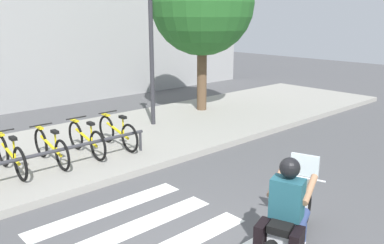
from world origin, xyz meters
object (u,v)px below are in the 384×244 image
(rider, at_px, (289,202))
(bike_rack, at_px, (21,160))
(bicycle_6, at_px, (118,132))
(tree_near_rack, at_px, (202,3))
(street_lamp, at_px, (151,46))
(bicycle_3, at_px, (11,156))
(motorcycle, at_px, (289,225))
(bicycle_5, at_px, (86,139))
(bicycle_4, at_px, (51,147))

(rider, height_order, bike_rack, rider)
(bicycle_6, xyz_separation_m, tree_near_rack, (4.15, 1.51, 2.98))
(rider, bearing_deg, bicycle_6, 82.72)
(bike_rack, distance_m, tree_near_rack, 7.46)
(rider, bearing_deg, street_lamp, 68.01)
(bicycle_3, height_order, street_lamp, street_lamp)
(street_lamp, bearing_deg, motorcycle, -111.46)
(bicycle_5, bearing_deg, tree_near_rack, 17.01)
(street_lamp, bearing_deg, bike_rack, -158.66)
(bicycle_4, height_order, street_lamp, street_lamp)
(bicycle_4, distance_m, bike_rack, 0.98)
(motorcycle, relative_size, bicycle_6, 1.33)
(bicycle_3, height_order, bicycle_4, bicycle_3)
(motorcycle, distance_m, street_lamp, 6.95)
(motorcycle, xyz_separation_m, bicycle_3, (-1.82, 5.11, 0.05))
(street_lamp, height_order, tree_near_rack, tree_near_rack)
(street_lamp, bearing_deg, bicycle_3, -165.38)
(bicycle_4, xyz_separation_m, bicycle_6, (1.60, -0.00, 0.01))
(bicycle_5, relative_size, street_lamp, 0.44)
(bicycle_5, bearing_deg, bicycle_6, -0.01)
(rider, xyz_separation_m, bicycle_6, (0.66, 5.13, -0.32))
(bicycle_4, xyz_separation_m, bicycle_5, (0.80, -0.00, 0.01))
(bicycle_3, xyz_separation_m, bicycle_6, (2.40, 0.00, -0.00))
(street_lamp, bearing_deg, rider, -111.99)
(motorcycle, bearing_deg, bike_rack, 111.77)
(bicycle_3, relative_size, street_lamp, 0.44)
(bicycle_5, xyz_separation_m, street_lamp, (2.67, 1.11, 1.83))
(rider, bearing_deg, bicycle_4, 100.44)
(bicycle_5, distance_m, tree_near_rack, 5.97)
(bicycle_4, bearing_deg, bike_rack, -145.30)
(bicycle_3, height_order, bicycle_6, bicycle_3)
(rider, bearing_deg, bicycle_3, 108.78)
(bicycle_4, xyz_separation_m, tree_near_rack, (5.75, 1.51, 2.99))
(bicycle_3, xyz_separation_m, street_lamp, (4.27, 1.11, 1.83))
(bicycle_5, bearing_deg, street_lamp, 22.66)
(motorcycle, distance_m, bike_rack, 4.91)
(rider, height_order, bicycle_5, rider)
(rider, height_order, bicycle_4, rider)
(bicycle_4, distance_m, bicycle_6, 1.60)
(bicycle_5, xyz_separation_m, tree_near_rack, (4.95, 1.51, 2.98))
(bicycle_3, relative_size, bike_rack, 0.31)
(rider, distance_m, bicycle_5, 5.14)
(rider, height_order, bicycle_3, rider)
(motorcycle, relative_size, tree_near_rack, 0.43)
(bicycle_3, bearing_deg, street_lamp, 14.62)
(tree_near_rack, bearing_deg, street_lamp, -170.05)
(tree_near_rack, bearing_deg, bicycle_3, -166.99)
(bike_rack, bearing_deg, bicycle_4, 34.70)
(bicycle_3, distance_m, bicycle_6, 2.40)
(bicycle_3, bearing_deg, rider, -71.22)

